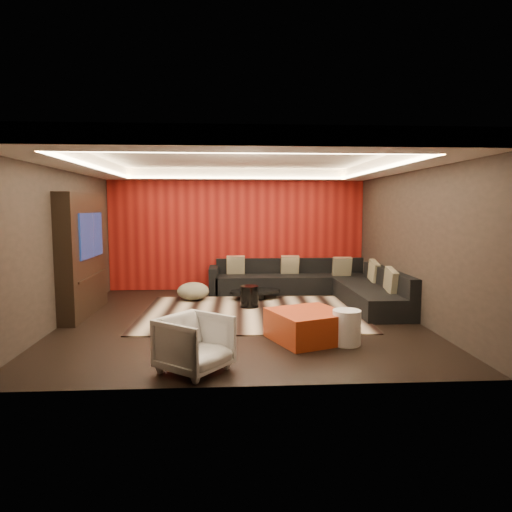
{
  "coord_description": "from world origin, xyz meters",
  "views": [
    {
      "loc": [
        -0.21,
        -7.8,
        1.95
      ],
      "look_at": [
        0.3,
        0.6,
        1.05
      ],
      "focal_mm": 32.0,
      "sensor_mm": 36.0,
      "label": 1
    }
  ],
  "objects": [
    {
      "name": "tv_shelf",
      "position": [
        -2.69,
        0.6,
        0.7
      ],
      "size": [
        0.04,
        1.6,
        0.04
      ],
      "primitive_type": "cube",
      "color": "black",
      "rests_on": "ground"
    },
    {
      "name": "cove_front",
      "position": [
        0.0,
        -2.36,
        2.6
      ],
      "size": [
        4.8,
        0.08,
        0.04
      ],
      "primitive_type": "cube",
      "color": "#FFD899",
      "rests_on": "ground"
    },
    {
      "name": "tv_screen",
      "position": [
        -2.69,
        0.6,
        1.45
      ],
      "size": [
        0.04,
        1.3,
        0.8
      ],
      "primitive_type": "cube",
      "color": "black",
      "rests_on": "ground"
    },
    {
      "name": "tv_surround",
      "position": [
        -2.85,
        0.6,
        1.1
      ],
      "size": [
        0.3,
        2.0,
        2.2
      ],
      "primitive_type": "cube",
      "color": "black",
      "rests_on": "ground"
    },
    {
      "name": "orange_ottoman",
      "position": [
        0.95,
        -1.3,
        0.22
      ],
      "size": [
        1.28,
        1.28,
        0.44
      ],
      "primitive_type": "cube",
      "rotation": [
        0.0,
        0.0,
        0.38
      ],
      "color": "#A23A15",
      "rests_on": "floor"
    },
    {
      "name": "wall_left",
      "position": [
        -3.01,
        0.0,
        1.4
      ],
      "size": [
        0.02,
        6.0,
        2.8
      ],
      "primitive_type": "cube",
      "color": "black",
      "rests_on": "ground"
    },
    {
      "name": "sectional_sofa",
      "position": [
        1.73,
        1.86,
        0.26
      ],
      "size": [
        3.65,
        3.5,
        0.75
      ],
      "color": "black",
      "rests_on": "floor"
    },
    {
      "name": "soffit_right",
      "position": [
        2.7,
        0.0,
        2.69
      ],
      "size": [
        0.6,
        4.8,
        0.22
      ],
      "primitive_type": "cube",
      "color": "silver",
      "rests_on": "ground"
    },
    {
      "name": "wall_back",
      "position": [
        0.0,
        3.01,
        1.4
      ],
      "size": [
        6.0,
        0.02,
        2.8
      ],
      "primitive_type": "cube",
      "color": "black",
      "rests_on": "ground"
    },
    {
      "name": "soffit_front",
      "position": [
        0.0,
        -2.7,
        2.69
      ],
      "size": [
        6.0,
        0.6,
        0.22
      ],
      "primitive_type": "cube",
      "color": "silver",
      "rests_on": "ground"
    },
    {
      "name": "cove_right",
      "position": [
        2.36,
        0.0,
        2.6
      ],
      "size": [
        0.08,
        4.8,
        0.04
      ],
      "primitive_type": "cube",
      "color": "#FFD899",
      "rests_on": "ground"
    },
    {
      "name": "white_side_table",
      "position": [
        1.46,
        -1.56,
        0.25
      ],
      "size": [
        0.45,
        0.45,
        0.5
      ],
      "primitive_type": "cylinder",
      "rotation": [
        0.0,
        0.0,
        0.14
      ],
      "color": "white",
      "rests_on": "floor"
    },
    {
      "name": "soffit_left",
      "position": [
        -2.7,
        0.0,
        2.69
      ],
      "size": [
        0.6,
        4.8,
        0.22
      ],
      "primitive_type": "cube",
      "color": "silver",
      "rests_on": "ground"
    },
    {
      "name": "coffee_table",
      "position": [
        0.36,
        1.7,
        0.11
      ],
      "size": [
        1.36,
        1.36,
        0.19
      ],
      "primitive_type": "cylinder",
      "rotation": [
        0.0,
        0.0,
        0.27
      ],
      "color": "black",
      "rests_on": "rug"
    },
    {
      "name": "wall_right",
      "position": [
        3.01,
        0.0,
        1.4
      ],
      "size": [
        0.02,
        6.0,
        2.8
      ],
      "primitive_type": "cube",
      "color": "black",
      "rests_on": "ground"
    },
    {
      "name": "red_feature_wall",
      "position": [
        0.0,
        2.97,
        1.4
      ],
      "size": [
        5.98,
        0.05,
        2.78
      ],
      "primitive_type": "cube",
      "color": "#6B0C0A",
      "rests_on": "ground"
    },
    {
      "name": "floor",
      "position": [
        0.0,
        0.0,
        -0.01
      ],
      "size": [
        6.0,
        6.0,
        0.02
      ],
      "primitive_type": "cube",
      "color": "black",
      "rests_on": "ground"
    },
    {
      "name": "cove_back",
      "position": [
        0.0,
        2.36,
        2.6
      ],
      "size": [
        4.8,
        0.08,
        0.04
      ],
      "primitive_type": "cube",
      "color": "#FFD899",
      "rests_on": "ground"
    },
    {
      "name": "throw_pillows",
      "position": [
        1.82,
        1.88,
        0.62
      ],
      "size": [
        3.13,
        2.82,
        0.5
      ],
      "color": "beige",
      "rests_on": "sectional_sofa"
    },
    {
      "name": "armchair",
      "position": [
        -0.62,
        -2.5,
        0.34
      ],
      "size": [
        1.02,
        1.02,
        0.67
      ],
      "primitive_type": "imported",
      "rotation": [
        0.0,
        0.0,
        0.9
      ],
      "color": "silver",
      "rests_on": "floor"
    },
    {
      "name": "drum_stool",
      "position": [
        0.19,
        0.9,
        0.23
      ],
      "size": [
        0.44,
        0.44,
        0.42
      ],
      "primitive_type": "cylinder",
      "rotation": [
        0.0,
        0.0,
        -0.3
      ],
      "color": "black",
      "rests_on": "rug"
    },
    {
      "name": "rug",
      "position": [
        0.2,
        0.45,
        0.01
      ],
      "size": [
        4.09,
        3.12,
        0.02
      ],
      "primitive_type": "cube",
      "rotation": [
        0.0,
        0.0,
        -0.03
      ],
      "color": "#C4AE90",
      "rests_on": "floor"
    },
    {
      "name": "striped_pouf",
      "position": [
        -0.95,
        1.68,
        0.2
      ],
      "size": [
        0.7,
        0.7,
        0.37
      ],
      "primitive_type": "ellipsoid",
      "rotation": [
        0.0,
        0.0,
        -0.05
      ],
      "color": "beige",
      "rests_on": "rug"
    },
    {
      "name": "cove_left",
      "position": [
        -2.36,
        0.0,
        2.6
      ],
      "size": [
        0.08,
        4.8,
        0.04
      ],
      "primitive_type": "cube",
      "color": "#FFD899",
      "rests_on": "ground"
    },
    {
      "name": "ceiling",
      "position": [
        0.0,
        0.0,
        2.81
      ],
      "size": [
        6.0,
        6.0,
        0.02
      ],
      "primitive_type": "cube",
      "color": "silver",
      "rests_on": "ground"
    },
    {
      "name": "soffit_back",
      "position": [
        0.0,
        2.7,
        2.69
      ],
      "size": [
        6.0,
        0.6,
        0.22
      ],
      "primitive_type": "cube",
      "color": "silver",
      "rests_on": "ground"
    }
  ]
}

